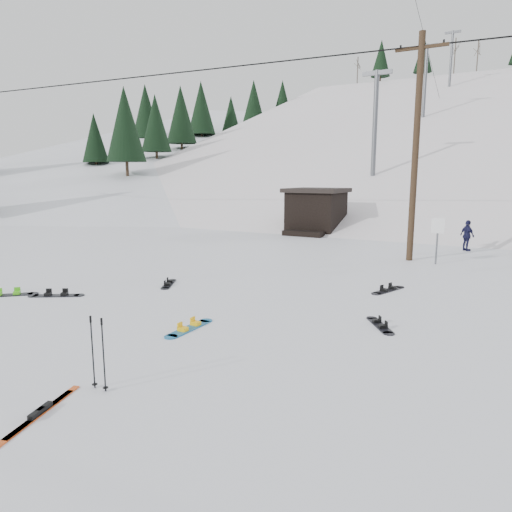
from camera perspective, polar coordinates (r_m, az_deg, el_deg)
The scene contains 20 objects.
ground at distance 8.60m, azimuth -14.96°, elevation -14.19°, with size 200.00×200.00×0.00m, color white.
ski_slope at distance 62.75m, azimuth 23.31°, elevation -5.17°, with size 60.00×75.00×45.00m, color white.
ridge_left at distance 69.33m, azimuth -8.39°, elevation -2.22°, with size 34.00×85.00×38.00m, color white.
treeline_left at distance 60.45m, azimuth -11.79°, elevation 6.44°, with size 20.00×64.00×10.00m, color black, non-canonical shape.
treeline_crest at distance 91.79m, azimuth 25.94°, elevation 6.78°, with size 50.00×6.00×10.00m, color black, non-canonical shape.
utility_pole at distance 19.92m, azimuth 19.35°, elevation 12.88°, with size 2.00×0.26×9.00m.
trail_sign at distance 19.42m, azimuth 21.75°, elevation 2.74°, with size 0.50×0.09×1.85m.
lift_hut at distance 28.61m, azimuth 7.50°, elevation 5.63°, with size 3.40×4.10×2.75m.
lift_tower_near at distance 37.08m, azimuth 14.69°, elevation 16.42°, with size 2.20×0.36×8.00m.
lift_tower_mid at distance 57.42m, azimuth 20.42°, elevation 20.27°, with size 2.20×0.36×8.00m.
lift_tower_far at distance 78.12m, azimuth 23.23°, elevation 22.03°, with size 2.20×0.36×8.00m.
hero_snowboard at distance 10.73m, azimuth -8.33°, elevation -8.86°, with size 0.31×1.60×0.11m.
hero_skis at distance 7.80m, azimuth -25.33°, elevation -17.27°, with size 0.63×1.76×0.09m.
ski_poles at distance 8.00m, azimuth -19.15°, elevation -11.36°, with size 0.34×0.09×1.24m.
board_scatter_a at distance 14.65m, azimuth -23.69°, elevation -4.50°, with size 1.41×1.01×0.11m.
board_scatter_b at distance 15.09m, azimuth -10.87°, elevation -3.43°, with size 0.82×1.29×0.10m.
board_scatter_c at distance 15.34m, azimuth -28.61°, elevation -4.25°, with size 1.29×1.26×0.12m.
board_scatter_d at distance 11.21m, azimuth 15.22°, elevation -8.31°, with size 0.90×1.19×0.10m.
board_scatter_f at distance 14.61m, azimuth 16.19°, elevation -4.08°, with size 0.72×1.48×0.11m.
skier_navy at distance 23.61m, azimuth 24.89°, elevation 2.34°, with size 0.85×0.35×1.45m, color #161638.
Camera 1 is at (5.58, -5.56, 3.47)m, focal length 32.00 mm.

